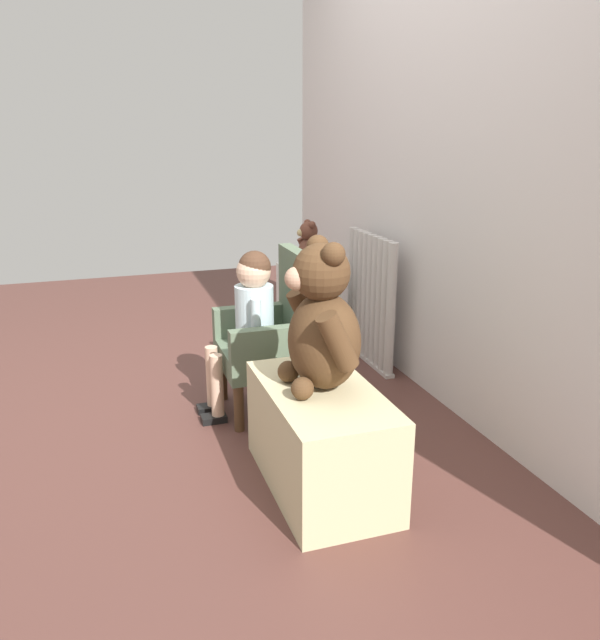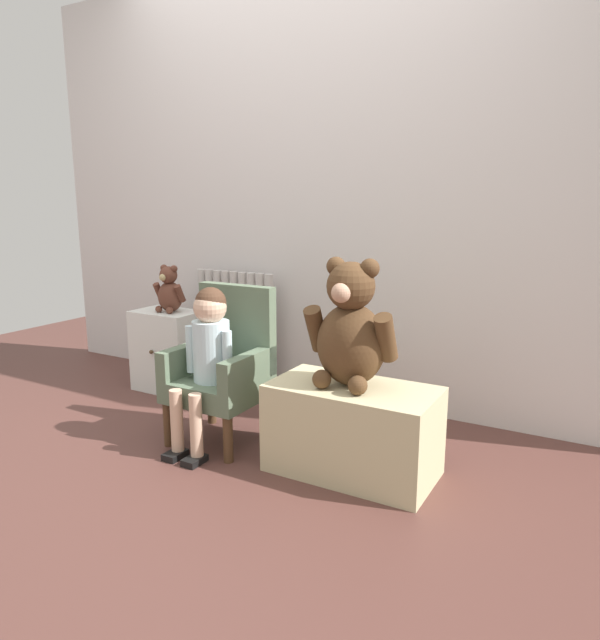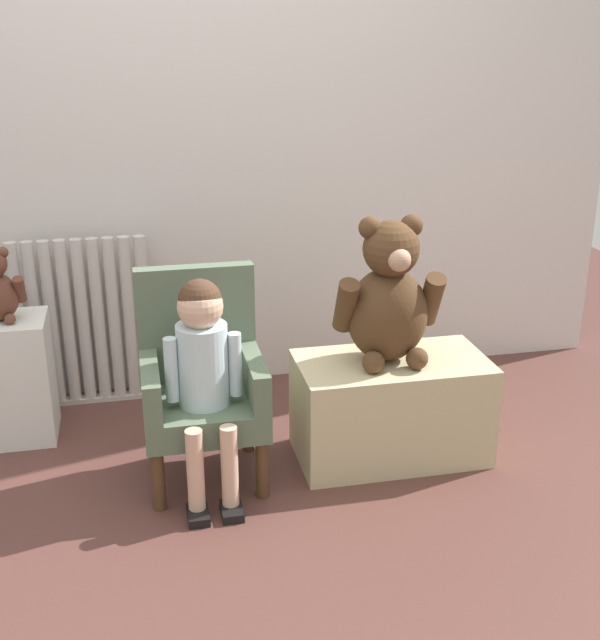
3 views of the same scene
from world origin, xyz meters
name	(u,v)px [view 1 (image 1 of 3)]	position (x,y,z in m)	size (l,w,h in m)	color
ground_plane	(168,425)	(0.00, 0.00, 0.00)	(6.00, 6.00, 0.00)	#53312B
back_wall	(444,139)	(0.00, 1.29, 1.20)	(3.80, 0.05, 2.40)	silver
radiator	(370,300)	(-0.44, 1.16, 0.35)	(0.56, 0.05, 0.71)	beige
small_dresser	(308,308)	(-0.76, 0.91, 0.24)	(0.39, 0.29, 0.48)	silver
child_armchair	(274,335)	(-0.03, 0.50, 0.36)	(0.41, 0.39, 0.73)	#566850
child_figure	(249,309)	(-0.03, 0.38, 0.49)	(0.25, 0.35, 0.75)	silver
low_bench	(321,438)	(0.66, 0.47, 0.19)	(0.69, 0.37, 0.38)	#C3B68A
large_teddy_bear	(322,324)	(0.63, 0.48, 0.61)	(0.38, 0.27, 0.53)	#4D331D
small_teddy_bear	(309,248)	(-0.72, 0.90, 0.60)	(0.20, 0.14, 0.28)	brown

